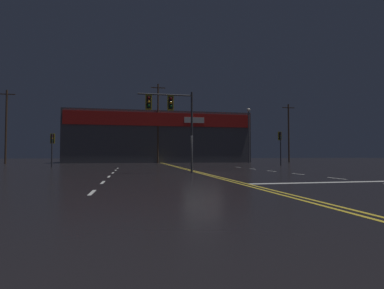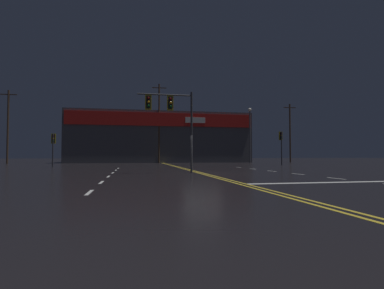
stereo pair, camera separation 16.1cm
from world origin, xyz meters
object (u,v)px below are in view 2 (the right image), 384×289
object	(u,v)px
streetlight_median_approach	(250,127)
traffic_signal_median	(170,111)
traffic_signal_corner_northwest	(53,142)
traffic_signal_corner_northeast	(281,141)

from	to	relation	value
streetlight_median_approach	traffic_signal_median	bearing A→B (deg)	-122.22
traffic_signal_median	traffic_signal_corner_northwest	bearing A→B (deg)	130.50
traffic_signal_corner_northeast	streetlight_median_approach	world-z (taller)	streetlight_median_approach
traffic_signal_median	traffic_signal_corner_northwest	world-z (taller)	traffic_signal_median
traffic_signal_corner_northeast	streetlight_median_approach	distance (m)	12.98
traffic_signal_median	traffic_signal_corner_northeast	distance (m)	19.09
traffic_signal_corner_northeast	streetlight_median_approach	size ratio (longest dim) A/B	0.45
traffic_signal_corner_northwest	streetlight_median_approach	size ratio (longest dim) A/B	0.38
traffic_signal_corner_northwest	streetlight_median_approach	distance (m)	29.22
traffic_signal_median	streetlight_median_approach	bearing A→B (deg)	57.78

